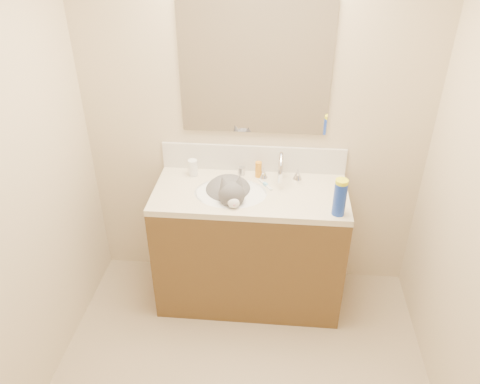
% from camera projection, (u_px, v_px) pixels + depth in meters
% --- Properties ---
extents(room_shell, '(2.24, 2.54, 2.52)m').
position_uv_depth(room_shell, '(234.00, 184.00, 1.73)').
color(room_shell, beige).
rests_on(room_shell, ground).
extents(vanity_cabinet, '(1.20, 0.55, 0.82)m').
position_uv_depth(vanity_cabinet, '(250.00, 248.00, 3.12)').
color(vanity_cabinet, '#533A1C').
rests_on(vanity_cabinet, ground).
extents(counter_slab, '(1.20, 0.55, 0.04)m').
position_uv_depth(counter_slab, '(250.00, 194.00, 2.89)').
color(counter_slab, beige).
rests_on(counter_slab, vanity_cabinet).
extents(basin, '(0.45, 0.36, 0.14)m').
position_uv_depth(basin, '(231.00, 202.00, 2.90)').
color(basin, white).
rests_on(basin, vanity_cabinet).
extents(faucet, '(0.28, 0.20, 0.21)m').
position_uv_depth(faucet, '(281.00, 169.00, 2.94)').
color(faucet, silver).
rests_on(faucet, counter_slab).
extents(cat, '(0.41, 0.45, 0.33)m').
position_uv_depth(cat, '(229.00, 194.00, 2.90)').
color(cat, '#4E4C4E').
rests_on(cat, basin).
extents(backsplash, '(1.20, 0.02, 0.18)m').
position_uv_depth(backsplash, '(253.00, 158.00, 3.06)').
color(backsplash, silver).
rests_on(backsplash, counter_slab).
extents(mirror, '(0.90, 0.02, 0.80)m').
position_uv_depth(mirror, '(255.00, 69.00, 2.75)').
color(mirror, white).
rests_on(mirror, room_shell).
extents(pill_bottle, '(0.06, 0.06, 0.11)m').
position_uv_depth(pill_bottle, '(193.00, 168.00, 3.02)').
color(pill_bottle, white).
rests_on(pill_bottle, counter_slab).
extents(pill_label, '(0.06, 0.06, 0.04)m').
position_uv_depth(pill_label, '(193.00, 169.00, 3.03)').
color(pill_label, '#FE562A').
rests_on(pill_label, pill_bottle).
extents(silver_jar, '(0.06, 0.06, 0.05)m').
position_uv_depth(silver_jar, '(241.00, 171.00, 3.05)').
color(silver_jar, '#B7B7BC').
rests_on(silver_jar, counter_slab).
extents(amber_bottle, '(0.06, 0.06, 0.11)m').
position_uv_depth(amber_bottle, '(258.00, 169.00, 3.01)').
color(amber_bottle, orange).
rests_on(amber_bottle, counter_slab).
extents(toothbrush, '(0.09, 0.13, 0.01)m').
position_uv_depth(toothbrush, '(265.00, 185.00, 2.94)').
color(toothbrush, white).
rests_on(toothbrush, counter_slab).
extents(toothbrush_head, '(0.03, 0.04, 0.02)m').
position_uv_depth(toothbrush_head, '(265.00, 184.00, 2.94)').
color(toothbrush_head, '#6FC1ED').
rests_on(toothbrush_head, counter_slab).
extents(spray_can, '(0.09, 0.09, 0.20)m').
position_uv_depth(spray_can, '(340.00, 199.00, 2.62)').
color(spray_can, '#1838AA').
rests_on(spray_can, counter_slab).
extents(spray_cap, '(0.09, 0.09, 0.04)m').
position_uv_depth(spray_cap, '(342.00, 183.00, 2.57)').
color(spray_cap, yellow).
rests_on(spray_cap, spray_can).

